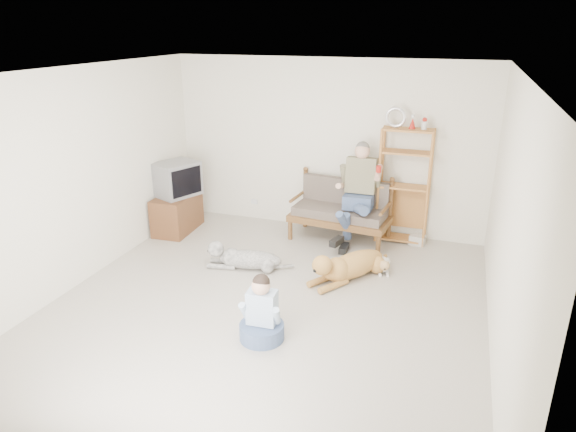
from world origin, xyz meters
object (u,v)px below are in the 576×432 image
(loveseat, at_px, (341,209))
(etagere, at_px, (404,185))
(tv_stand, at_px, (177,213))
(golden_retriever, at_px, (347,266))

(loveseat, height_order, etagere, etagere)
(tv_stand, bearing_deg, etagere, 9.32)
(etagere, distance_m, golden_retriever, 1.74)
(etagere, xyz_separation_m, golden_retriever, (-0.49, -1.51, -0.72))
(loveseat, bearing_deg, etagere, 18.23)
(loveseat, relative_size, tv_stand, 1.70)
(etagere, relative_size, tv_stand, 2.22)
(loveseat, height_order, tv_stand, loveseat)
(golden_retriever, bearing_deg, tv_stand, -161.25)
(golden_retriever, bearing_deg, loveseat, 140.58)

